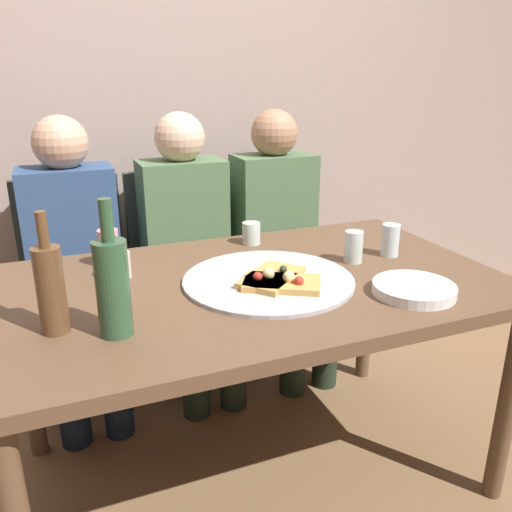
{
  "coord_description": "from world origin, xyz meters",
  "views": [
    {
      "loc": [
        -0.54,
        -1.36,
        1.32
      ],
      "look_at": [
        0.04,
        0.07,
        0.77
      ],
      "focal_mm": 36.36,
      "sensor_mm": 36.0,
      "label": 1
    }
  ],
  "objects_px": {
    "pizza_tray": "(268,280)",
    "guest_by_wall": "(281,230)",
    "dining_table": "(254,303)",
    "plate_stack": "(414,289)",
    "beer_bottle": "(51,287)",
    "tumbler_near": "(390,240)",
    "wine_glass": "(118,265)",
    "wine_bottle": "(113,285)",
    "pizza_slice_last": "(283,282)",
    "guest_in_beanie": "(190,241)",
    "chair_middle": "(182,258)",
    "short_glass": "(354,247)",
    "guest_in_sweater": "(75,254)",
    "soda_can": "(109,248)",
    "pizza_slice_extra": "(271,277)",
    "chair_left": "(76,272)",
    "chair_right": "(268,247)",
    "tumbler_far": "(251,233)"
  },
  "relations": [
    {
      "from": "pizza_tray",
      "to": "guest_by_wall",
      "type": "xyz_separation_m",
      "value": [
        0.38,
        0.73,
        -0.09
      ]
    },
    {
      "from": "dining_table",
      "to": "plate_stack",
      "type": "height_order",
      "value": "plate_stack"
    },
    {
      "from": "dining_table",
      "to": "beer_bottle",
      "type": "relative_size",
      "value": 5.0
    },
    {
      "from": "tumbler_near",
      "to": "wine_glass",
      "type": "relative_size",
      "value": 1.37
    },
    {
      "from": "wine_bottle",
      "to": "wine_glass",
      "type": "relative_size",
      "value": 4.14
    },
    {
      "from": "pizza_slice_last",
      "to": "guest_in_beanie",
      "type": "height_order",
      "value": "guest_in_beanie"
    },
    {
      "from": "dining_table",
      "to": "pizza_slice_last",
      "type": "xyz_separation_m",
      "value": [
        0.05,
        -0.1,
        0.1
      ]
    },
    {
      "from": "pizza_tray",
      "to": "chair_middle",
      "type": "distance_m",
      "value": 0.91
    },
    {
      "from": "beer_bottle",
      "to": "short_glass",
      "type": "height_order",
      "value": "beer_bottle"
    },
    {
      "from": "guest_in_sweater",
      "to": "soda_can",
      "type": "bearing_deg",
      "value": 103.07
    },
    {
      "from": "pizza_slice_extra",
      "to": "chair_left",
      "type": "bearing_deg",
      "value": 119.89
    },
    {
      "from": "wine_bottle",
      "to": "guest_in_beanie",
      "type": "xyz_separation_m",
      "value": [
        0.42,
        0.89,
        -0.21
      ]
    },
    {
      "from": "chair_left",
      "to": "guest_in_sweater",
      "type": "relative_size",
      "value": 0.77
    },
    {
      "from": "pizza_slice_last",
      "to": "short_glass",
      "type": "height_order",
      "value": "short_glass"
    },
    {
      "from": "dining_table",
      "to": "chair_right",
      "type": "xyz_separation_m",
      "value": [
        0.41,
        0.85,
        -0.13
      ]
    },
    {
      "from": "guest_by_wall",
      "to": "chair_middle",
      "type": "bearing_deg",
      "value": -19.42
    },
    {
      "from": "dining_table",
      "to": "tumbler_far",
      "type": "distance_m",
      "value": 0.38
    },
    {
      "from": "guest_by_wall",
      "to": "short_glass",
      "type": "bearing_deg",
      "value": 85.96
    },
    {
      "from": "pizza_tray",
      "to": "chair_left",
      "type": "relative_size",
      "value": 0.57
    },
    {
      "from": "chair_middle",
      "to": "guest_in_beanie",
      "type": "relative_size",
      "value": 0.77
    },
    {
      "from": "short_glass",
      "to": "soda_can",
      "type": "height_order",
      "value": "soda_can"
    },
    {
      "from": "guest_in_sweater",
      "to": "chair_right",
      "type": "bearing_deg",
      "value": -170.41
    },
    {
      "from": "pizza_slice_extra",
      "to": "guest_in_sweater",
      "type": "xyz_separation_m",
      "value": [
        -0.52,
        0.75,
        -0.1
      ]
    },
    {
      "from": "beer_bottle",
      "to": "wine_bottle",
      "type": "bearing_deg",
      "value": -26.54
    },
    {
      "from": "pizza_tray",
      "to": "wine_glass",
      "type": "xyz_separation_m",
      "value": [
        -0.41,
        0.21,
        0.03
      ]
    },
    {
      "from": "dining_table",
      "to": "wine_bottle",
      "type": "xyz_separation_m",
      "value": [
        -0.43,
        -0.2,
        0.2
      ]
    },
    {
      "from": "pizza_tray",
      "to": "guest_by_wall",
      "type": "relative_size",
      "value": 0.44
    },
    {
      "from": "short_glass",
      "to": "plate_stack",
      "type": "xyz_separation_m",
      "value": [
        0.02,
        -0.3,
        -0.04
      ]
    },
    {
      "from": "wine_glass",
      "to": "chair_middle",
      "type": "bearing_deg",
      "value": 61.89
    },
    {
      "from": "wine_glass",
      "to": "short_glass",
      "type": "height_order",
      "value": "short_glass"
    },
    {
      "from": "pizza_tray",
      "to": "beer_bottle",
      "type": "xyz_separation_m",
      "value": [
        -0.6,
        -0.1,
        0.11
      ]
    },
    {
      "from": "tumbler_near",
      "to": "plate_stack",
      "type": "distance_m",
      "value": 0.33
    },
    {
      "from": "soda_can",
      "to": "chair_middle",
      "type": "bearing_deg",
      "value": 56.29
    },
    {
      "from": "dining_table",
      "to": "chair_left",
      "type": "bearing_deg",
      "value": 119.56
    },
    {
      "from": "short_glass",
      "to": "guest_by_wall",
      "type": "height_order",
      "value": "guest_by_wall"
    },
    {
      "from": "chair_left",
      "to": "plate_stack",
      "type": "bearing_deg",
      "value": 127.74
    },
    {
      "from": "pizza_tray",
      "to": "guest_by_wall",
      "type": "bearing_deg",
      "value": 62.57
    },
    {
      "from": "pizza_tray",
      "to": "pizza_slice_extra",
      "type": "height_order",
      "value": "pizza_slice_extra"
    },
    {
      "from": "pizza_slice_last",
      "to": "beer_bottle",
      "type": "distance_m",
      "value": 0.63
    },
    {
      "from": "tumbler_far",
      "to": "chair_middle",
      "type": "height_order",
      "value": "chair_middle"
    },
    {
      "from": "wine_bottle",
      "to": "guest_in_beanie",
      "type": "distance_m",
      "value": 1.01
    },
    {
      "from": "dining_table",
      "to": "chair_middle",
      "type": "height_order",
      "value": "chair_middle"
    },
    {
      "from": "pizza_tray",
      "to": "guest_in_sweater",
      "type": "xyz_separation_m",
      "value": [
        -0.52,
        0.73,
        -0.09
      ]
    },
    {
      "from": "plate_stack",
      "to": "pizza_slice_extra",
      "type": "bearing_deg",
      "value": 147.92
    },
    {
      "from": "chair_right",
      "to": "short_glass",
      "type": "bearing_deg",
      "value": 86.7
    },
    {
      "from": "pizza_slice_last",
      "to": "tumbler_far",
      "type": "height_order",
      "value": "tumbler_far"
    },
    {
      "from": "tumbler_far",
      "to": "chair_middle",
      "type": "relative_size",
      "value": 0.09
    },
    {
      "from": "pizza_slice_last",
      "to": "wine_bottle",
      "type": "distance_m",
      "value": 0.5
    },
    {
      "from": "tumbler_near",
      "to": "soda_can",
      "type": "height_order",
      "value": "soda_can"
    },
    {
      "from": "wine_glass",
      "to": "guest_by_wall",
      "type": "distance_m",
      "value": 0.95
    }
  ]
}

